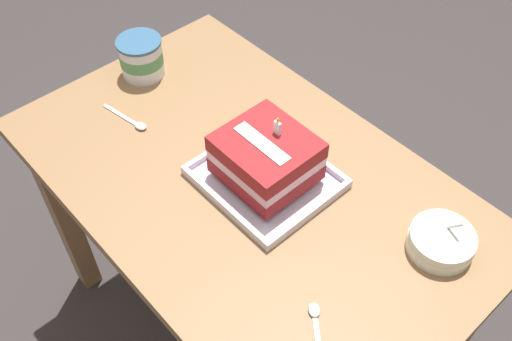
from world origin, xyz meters
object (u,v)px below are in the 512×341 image
serving_spoon_by_bowls (316,322)px  foil_tray (266,178)px  birthday_cake (266,157)px  ice_cream_tub (141,57)px  serving_spoon_near_tray (135,123)px  bowl_stack (441,242)px

serving_spoon_by_bowls → foil_tray: bearing=152.1°
birthday_cake → ice_cream_tub: birthday_cake is taller
serving_spoon_by_bowls → ice_cream_tub: bearing=167.4°
foil_tray → birthday_cake: size_ratio=1.50×
ice_cream_tub → serving_spoon_by_bowls: bearing=-12.6°
birthday_cake → foil_tray: bearing=90.0°
foil_tray → serving_spoon_near_tray: bearing=-161.7°
ice_cream_tub → serving_spoon_by_bowls: ice_cream_tub is taller
foil_tray → birthday_cake: 0.07m
birthday_cake → ice_cream_tub: 0.51m
bowl_stack → ice_cream_tub: 0.89m
serving_spoon_by_bowls → bowl_stack: bearing=80.0°
birthday_cake → serving_spoon_near_tray: birthday_cake is taller
foil_tray → birthday_cake: bearing=-90.0°
serving_spoon_by_bowls → birthday_cake: bearing=152.1°
birthday_cake → bowl_stack: bearing=20.5°
bowl_stack → ice_cream_tub: (-0.89, -0.13, 0.03)m
ice_cream_tub → serving_spoon_near_tray: size_ratio=0.80×
foil_tray → bowl_stack: bearing=20.5°
birthday_cake → serving_spoon_near_tray: bearing=-161.7°
ice_cream_tub → serving_spoon_by_bowls: (0.83, -0.19, -0.05)m
birthday_cake → serving_spoon_by_bowls: size_ratio=1.53×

